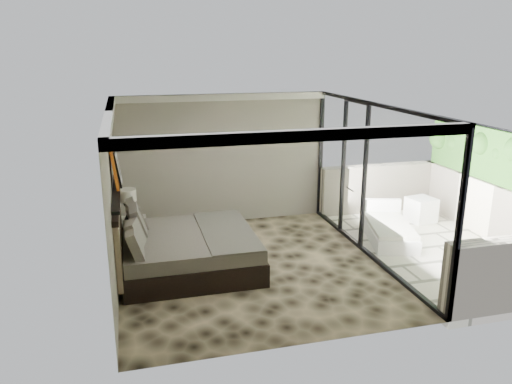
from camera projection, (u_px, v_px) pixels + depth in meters
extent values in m
plane|color=black|center=(251.00, 267.00, 8.78)|extent=(5.00, 5.00, 0.00)
cube|color=silver|center=(250.00, 107.00, 8.01)|extent=(4.50, 5.00, 0.02)
cube|color=gray|center=(222.00, 160.00, 10.71)|extent=(4.50, 0.02, 2.80)
cube|color=gray|center=(113.00, 200.00, 7.85)|extent=(0.02, 5.00, 2.80)
cube|color=white|center=(372.00, 182.00, 8.94)|extent=(0.08, 5.00, 2.80)
cube|color=beige|center=(437.00, 249.00, 9.71)|extent=(3.00, 5.00, 0.12)
cube|color=beige|center=(500.00, 214.00, 9.87)|extent=(0.30, 5.00, 1.10)
cube|color=black|center=(116.00, 192.00, 7.93)|extent=(0.12, 2.20, 0.05)
cube|color=black|center=(190.00, 258.00, 8.68)|extent=(2.27, 2.16, 0.39)
cube|color=#5E5A4E|center=(189.00, 241.00, 8.60)|extent=(2.21, 2.10, 0.24)
cube|color=#43423A|center=(226.00, 231.00, 8.72)|extent=(0.87, 2.14, 0.03)
cube|color=#927D5D|center=(119.00, 233.00, 8.25)|extent=(0.08, 2.26, 1.08)
cube|color=black|center=(133.00, 231.00, 9.72)|extent=(0.54, 0.54, 0.53)
cone|color=black|center=(129.00, 216.00, 9.58)|extent=(0.19, 0.19, 0.17)
cone|color=black|center=(128.00, 207.00, 9.53)|extent=(0.19, 0.19, 0.17)
cylinder|color=beige|center=(127.00, 195.00, 9.46)|extent=(0.34, 0.34, 0.23)
cube|color=#A3410D|center=(113.00, 158.00, 8.17)|extent=(0.13, 0.90, 0.90)
cube|color=black|center=(117.00, 167.00, 8.17)|extent=(0.11, 0.50, 0.60)
cube|color=white|center=(421.00, 210.00, 11.04)|extent=(0.61, 0.61, 0.53)
cube|color=silver|center=(389.00, 234.00, 9.96)|extent=(1.19, 1.76, 0.28)
cube|color=beige|center=(390.00, 225.00, 9.90)|extent=(1.13, 1.65, 0.08)
cube|color=silver|center=(381.00, 207.00, 10.59)|extent=(0.81, 0.32, 0.35)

